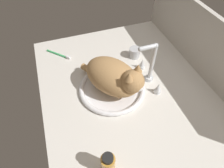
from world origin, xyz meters
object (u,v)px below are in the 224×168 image
Objects in this scene: metal_jar at (135,53)px; amber_bottle at (108,164)px; sink_basin at (112,88)px; faucet at (150,68)px; toothbrush at (59,54)px; cat at (115,77)px.

metal_jar is 64.20cm from amber_bottle.
faucet is at bearing 90.00° from sink_basin.
toothbrush is at bearing -174.24° from amber_bottle.
cat is (1.68, -18.38, 1.20)cm from faucet.
cat reaches higher than metal_jar.
metal_jar is at bearing 177.83° from faucet.
faucet reaches higher than metal_jar.
toothbrush is at bearing -148.96° from sink_basin.
faucet is (0.00, 19.41, 7.79)cm from sink_basin.
amber_bottle is 0.97× the size of toothbrush.
toothbrush is at bearing -130.58° from faucet.
faucet is 0.67× the size of cat.
faucet is 53.38cm from toothbrush.
sink_basin is 40.05cm from toothbrush.
amber_bottle reaches higher than sink_basin.
sink_basin is at bearing -148.28° from cat.
faucet reaches higher than toothbrush.
sink_basin is 5.20× the size of metal_jar.
faucet is 20.03cm from metal_jar.
amber_bottle reaches higher than metal_jar.
metal_jar is at bearing 137.41° from cat.
faucet is 48.53cm from amber_bottle.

